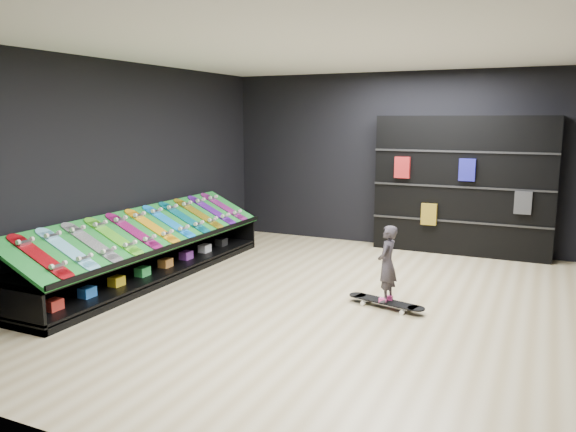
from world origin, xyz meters
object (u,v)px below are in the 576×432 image
at_px(floor_skateboard, 386,304).
at_px(back_shelving, 462,186).
at_px(child, 387,278).
at_px(display_rack, 150,260).

bearing_deg(floor_skateboard, back_shelving, 96.98).
bearing_deg(back_shelving, child, -96.60).
distance_m(back_shelving, floor_skateboard, 3.39).
height_order(display_rack, back_shelving, back_shelving).
relative_size(floor_skateboard, child, 1.80).
xyz_separation_m(display_rack, floor_skateboard, (3.36, 0.13, -0.20)).
bearing_deg(back_shelving, display_rack, -138.32).
bearing_deg(child, display_rack, -85.29).
xyz_separation_m(back_shelving, floor_skateboard, (-0.37, -3.19, -1.08)).
bearing_deg(display_rack, child, 2.26).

